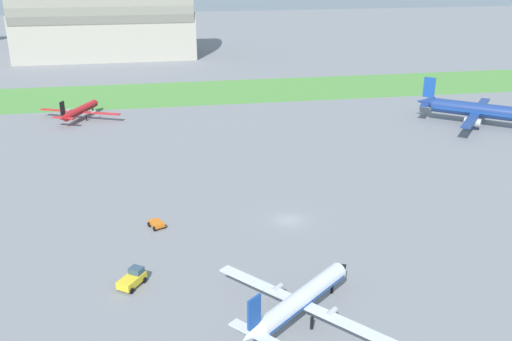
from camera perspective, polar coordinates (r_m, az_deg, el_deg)
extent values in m
plane|color=gray|center=(83.84, 3.31, -4.98)|extent=(600.00, 600.00, 0.00)
cube|color=#549342|center=(160.10, -3.46, 7.87)|extent=(360.00, 28.00, 0.08)
cylinder|color=red|center=(138.95, -17.12, 5.79)|extent=(6.94, 12.74, 1.82)
cone|color=black|center=(145.04, -15.69, 6.57)|extent=(2.37, 2.39, 1.78)
cone|color=red|center=(132.62, -18.75, 4.99)|extent=(2.53, 2.99, 1.64)
cube|color=black|center=(138.98, -17.11, 5.74)|extent=(6.68, 12.09, 0.25)
cube|color=red|center=(141.30, -18.94, 5.70)|extent=(9.68, 5.20, 0.18)
cube|color=red|center=(136.28, -15.35, 5.55)|extent=(9.68, 5.20, 0.18)
cylinder|color=#B7BABF|center=(140.78, -18.21, 5.73)|extent=(1.12, 1.57, 0.58)
cylinder|color=#B7BABF|center=(137.57, -15.91, 5.64)|extent=(1.12, 1.57, 0.58)
cube|color=black|center=(132.37, -18.78, 5.93)|extent=(0.86, 1.59, 2.91)
cube|color=red|center=(133.60, -19.14, 5.04)|extent=(2.77, 2.03, 0.15)
cube|color=red|center=(132.26, -18.20, 5.00)|extent=(2.77, 2.03, 0.15)
cylinder|color=black|center=(143.89, -15.98, 5.79)|extent=(0.33, 0.33, 1.27)
cylinder|color=black|center=(139.51, -17.88, 5.11)|extent=(0.33, 0.33, 1.27)
cylinder|color=black|center=(137.69, -16.58, 5.05)|extent=(0.33, 0.33, 1.27)
cylinder|color=silver|center=(62.30, 4.65, -12.58)|extent=(12.29, 10.84, 2.00)
cone|color=black|center=(68.06, 8.59, -9.59)|extent=(2.80, 2.79, 1.96)
cone|color=silver|center=(56.69, -0.45, -16.07)|extent=(3.30, 3.19, 1.80)
cube|color=#19479E|center=(62.38, 4.64, -12.70)|extent=(11.71, 10.36, 0.28)
cube|color=silver|center=(64.97, 0.39, -11.31)|extent=(8.19, 9.31, 0.20)
cube|color=silver|center=(59.85, 8.86, -14.79)|extent=(8.19, 9.31, 0.20)
cylinder|color=#B7BABF|center=(64.31, 2.11, -11.70)|extent=(1.64, 1.52, 0.64)
cylinder|color=#B7BABF|center=(61.05, 7.51, -13.90)|extent=(1.64, 1.52, 0.64)
cube|color=#19479E|center=(55.54, -0.19, -13.94)|extent=(1.53, 1.35, 3.20)
cube|color=silver|center=(57.69, -1.29, -15.38)|extent=(2.73, 2.91, 0.16)
cube|color=silver|center=(56.26, 0.96, -16.47)|extent=(2.73, 2.91, 0.16)
cylinder|color=black|center=(67.47, 7.61, -11.52)|extent=(0.36, 0.36, 1.40)
cylinder|color=black|center=(63.53, 2.56, -13.64)|extent=(0.36, 0.36, 1.40)
cylinder|color=black|center=(61.69, 5.60, -14.93)|extent=(0.36, 0.36, 1.40)
cylinder|color=navy|center=(136.81, 21.43, 5.64)|extent=(18.06, 15.40, 3.15)
cone|color=navy|center=(138.58, 16.53, 6.59)|extent=(4.91, 4.73, 2.84)
cube|color=#19479E|center=(136.87, 21.42, 5.54)|extent=(17.21, 14.73, 0.44)
cube|color=navy|center=(143.64, 21.58, 6.08)|extent=(10.19, 11.98, 0.32)
cube|color=navy|center=(130.40, 20.70, 4.76)|extent=(10.19, 11.98, 0.32)
cylinder|color=#B7BABF|center=(141.53, 21.38, 5.42)|extent=(3.77, 3.51, 1.73)
cylinder|color=#B7BABF|center=(133.07, 20.81, 4.56)|extent=(3.77, 3.51, 1.73)
cube|color=#19479E|center=(137.68, 16.92, 7.95)|extent=(2.25, 1.91, 4.59)
cube|color=navy|center=(140.40, 16.95, 6.69)|extent=(3.86, 4.21, 0.25)
cube|color=navy|center=(136.58, 16.57, 6.34)|extent=(3.86, 4.21, 0.25)
cylinder|color=black|center=(140.00, 20.86, 4.94)|extent=(0.57, 0.57, 2.01)
cylinder|color=black|center=(135.26, 20.53, 4.45)|extent=(0.57, 0.57, 2.01)
cube|color=yellow|center=(69.58, -12.32, -10.66)|extent=(3.55, 3.98, 0.90)
cube|color=#334C60|center=(69.84, -11.87, -9.73)|extent=(1.98, 1.93, 0.70)
cylinder|color=black|center=(71.14, -12.27, -10.32)|extent=(0.61, 0.72, 0.70)
cylinder|color=black|center=(70.18, -11.07, -10.69)|extent=(0.61, 0.72, 0.70)
cylinder|color=black|center=(69.49, -13.53, -11.26)|extent=(0.61, 0.72, 0.70)
cylinder|color=black|center=(68.51, -12.31, -11.66)|extent=(0.61, 0.72, 0.70)
cube|color=orange|center=(82.59, -9.90, -5.23)|extent=(2.41, 2.82, 0.55)
cylinder|color=black|center=(83.11, -10.62, -5.32)|extent=(0.53, 0.74, 0.70)
cylinder|color=black|center=(83.69, -9.70, -5.06)|extent=(0.53, 0.74, 0.70)
cylinder|color=black|center=(81.75, -10.09, -5.75)|extent=(0.53, 0.74, 0.70)
cylinder|color=black|center=(82.33, -9.16, -5.49)|extent=(0.53, 0.74, 0.70)
cube|color=#B2AD9E|center=(219.70, -14.66, 13.05)|extent=(62.78, 26.75, 16.34)
cylinder|color=gray|center=(218.54, -14.94, 15.86)|extent=(61.52, 29.43, 29.43)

